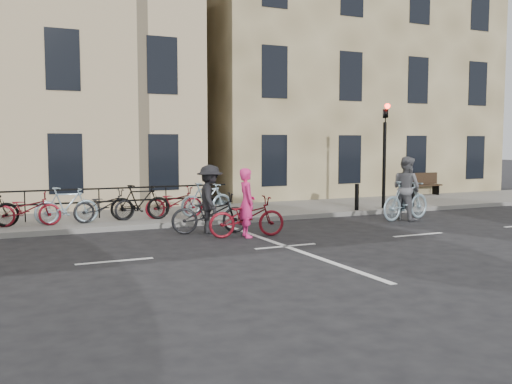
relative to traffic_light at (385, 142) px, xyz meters
name	(u,v)px	position (x,y,z in m)	size (l,w,h in m)	color
ground	(285,246)	(-6.20, -4.34, -2.45)	(120.00, 120.00, 0.00)	black
sidewalk	(75,221)	(-10.20, 1.66, -2.38)	(46.00, 4.00, 0.15)	slate
building_east	(323,68)	(2.80, 8.66, 3.70)	(14.00, 10.00, 12.00)	#887952
traffic_light	(385,142)	(0.00, 0.00, 0.00)	(0.18, 0.30, 3.90)	black
bollard_east	(357,197)	(-1.20, -0.09, -1.85)	(0.14, 0.14, 0.90)	black
bollard_west	(412,194)	(1.20, -0.09, -1.85)	(0.14, 0.14, 0.90)	black
bench	(424,183)	(4.80, 3.39, -1.78)	(1.60, 0.41, 0.97)	black
parked_bikes	(84,206)	(-10.07, 0.70, -1.81)	(9.35, 1.23, 1.05)	black
cyclist_pink	(247,213)	(-6.47, -2.70, -1.83)	(2.09, 0.98, 1.79)	maroon
cyclist_grey	(406,194)	(-0.59, -1.89, -1.64)	(2.16, 1.10, 2.01)	#8CA8B7
cyclist_dark	(210,206)	(-7.12, -1.73, -1.72)	(2.20, 1.32, 1.86)	black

